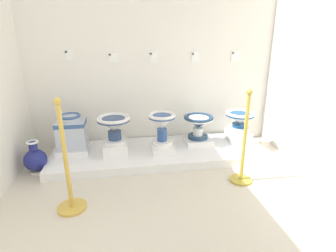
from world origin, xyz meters
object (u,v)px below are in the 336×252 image
object	(u,v)px
info_placard_fifth	(235,56)
antique_toilet_central_ornate	(114,125)
antique_toilet_broad_patterned	(72,131)
plinth_block_central_ornate	(116,148)
stanchion_post_near_left	(68,180)
plinth_block_pale_glazed	(198,141)
antique_toilet_squat_floral	(240,119)
plinth_block_rightmost	(162,147)
decorative_vase_spare	(35,159)
plinth_block_squat_floral	(238,136)
stanchion_post_near_right	(243,155)
info_placard_third	(153,57)
info_placard_first	(69,55)
info_placard_second	(113,57)
info_placard_fourth	(195,57)
plinth_block_broad_patterned	(74,150)
antique_toilet_pale_glazed	(198,123)
antique_toilet_rightmost	(162,123)

from	to	relation	value
info_placard_fifth	antique_toilet_central_ornate	bearing A→B (deg)	-163.03
antique_toilet_broad_patterned	antique_toilet_central_ornate	distance (m)	0.57
plinth_block_central_ornate	stanchion_post_near_left	distance (m)	1.02
plinth_block_pale_glazed	antique_toilet_squat_floral	xyz separation A→B (m)	(0.60, -0.01, 0.30)
plinth_block_rightmost	decorative_vase_spare	size ratio (longest dim) A/B	0.99
plinth_block_squat_floral	plinth_block_central_ornate	bearing A→B (deg)	-175.30
antique_toilet_squat_floral	stanchion_post_near_right	bearing A→B (deg)	-111.14
info_placard_third	info_placard_first	bearing A→B (deg)	-180.00
antique_toilet_squat_floral	stanchion_post_near_left	bearing A→B (deg)	-153.22
info_placard_first	antique_toilet_broad_patterned	bearing A→B (deg)	-90.58
antique_toilet_squat_floral	info_placard_second	size ratio (longest dim) A/B	2.92
info_placard_fourth	stanchion_post_near_right	bearing A→B (deg)	-79.74
plinth_block_squat_floral	antique_toilet_broad_patterned	bearing A→B (deg)	-179.98
plinth_block_broad_patterned	info_placard_second	distance (m)	1.33
plinth_block_pale_glazed	stanchion_post_near_left	xyz separation A→B (m)	(-1.53, -1.09, 0.16)
antique_toilet_central_ornate	info_placard_second	distance (m)	0.95
info_placard_second	stanchion_post_near_left	bearing A→B (deg)	-106.22
antique_toilet_pale_glazed	info_placard_first	bearing A→B (deg)	167.14
plinth_block_broad_patterned	antique_toilet_pale_glazed	size ratio (longest dim) A/B	0.97
antique_toilet_central_ornate	info_placard_third	xyz separation A→B (m)	(0.57, 0.54, 0.78)
info_placard_third	plinth_block_broad_patterned	bearing A→B (deg)	-160.36
antique_toilet_rightmost	stanchion_post_near_left	distance (m)	1.38
info_placard_first	stanchion_post_near_right	xyz separation A→B (m)	(1.93, -1.26, -0.99)
plinth_block_broad_patterned	antique_toilet_pale_glazed	bearing A→B (deg)	0.50
antique_toilet_central_ornate	info_placard_first	size ratio (longest dim) A/B	2.91
decorative_vase_spare	plinth_block_broad_patterned	bearing A→B (deg)	34.51
plinth_block_squat_floral	stanchion_post_near_right	bearing A→B (deg)	-111.14
plinth_block_squat_floral	antique_toilet_central_ornate	bearing A→B (deg)	-175.30
antique_toilet_central_ornate	info_placard_fifth	world-z (taller)	info_placard_fifth
plinth_block_central_ornate	info_placard_fifth	world-z (taller)	info_placard_fifth
plinth_block_squat_floral	antique_toilet_rightmost	bearing A→B (deg)	-172.91
plinth_block_rightmost	plinth_block_squat_floral	bearing A→B (deg)	7.09
antique_toilet_rightmost	info_placard_fifth	size ratio (longest dim) A/B	2.71
plinth_block_rightmost	stanchion_post_near_left	world-z (taller)	stanchion_post_near_left
antique_toilet_rightmost	plinth_block_rightmost	bearing A→B (deg)	0.00
info_placard_first	info_placard_second	distance (m)	0.57
antique_toilet_pale_glazed	decorative_vase_spare	xyz separation A→B (m)	(-2.07, -0.29, -0.25)
info_placard_second	plinth_block_central_ornate	bearing A→B (deg)	-92.95
info_placard_third	decorative_vase_spare	xyz separation A→B (m)	(-1.50, -0.67, -1.11)
decorative_vase_spare	antique_toilet_broad_patterned	bearing A→B (deg)	34.51
info_placard_first	info_placard_second	world-z (taller)	info_placard_first
antique_toilet_central_ornate	stanchion_post_near_left	world-z (taller)	stanchion_post_near_left
info_placard_first	stanchion_post_near_left	distance (m)	1.79
info_placard_fifth	info_placard_first	bearing A→B (deg)	-180.00
decorative_vase_spare	stanchion_post_near_left	distance (m)	0.98
plinth_block_central_ornate	plinth_block_pale_glazed	distance (m)	1.15
stanchion_post_near_right	plinth_block_squat_floral	bearing A→B (deg)	68.86
antique_toilet_broad_patterned	info_placard_first	bearing A→B (deg)	89.42
info_placard_third	stanchion_post_near_left	size ratio (longest dim) A/B	0.14
info_placard_first	stanchion_post_near_right	world-z (taller)	info_placard_first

